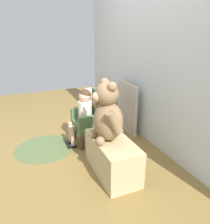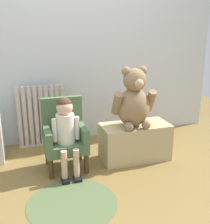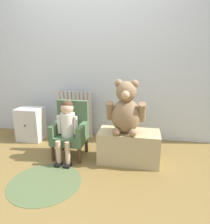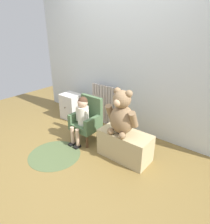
{
  "view_description": "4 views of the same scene",
  "coord_description": "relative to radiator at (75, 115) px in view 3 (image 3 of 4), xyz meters",
  "views": [
    {
      "loc": [
        2.33,
        -0.3,
        1.41
      ],
      "look_at": [
        0.29,
        0.55,
        0.57
      ],
      "focal_mm": 35.0,
      "sensor_mm": 36.0,
      "label": 1
    },
    {
      "loc": [
        -0.52,
        -1.97,
        1.35
      ],
      "look_at": [
        0.26,
        0.52,
        0.54
      ],
      "focal_mm": 45.0,
      "sensor_mm": 36.0,
      "label": 2
    },
    {
      "loc": [
        0.71,
        -1.67,
        1.21
      ],
      "look_at": [
        0.29,
        0.57,
        0.58
      ],
      "focal_mm": 32.0,
      "sensor_mm": 36.0,
      "label": 3
    },
    {
      "loc": [
        1.81,
        -1.43,
        1.69
      ],
      "look_at": [
        0.18,
        0.58,
        0.54
      ],
      "focal_mm": 32.0,
      "sensor_mm": 36.0,
      "label": 4
    }
  ],
  "objects": [
    {
      "name": "ground_plane",
      "position": [
        0.3,
        -1.15,
        -0.35
      ],
      "size": [
        6.0,
        6.0,
        0.0
      ],
      "primitive_type": "plane",
      "color": "olive"
    },
    {
      "name": "radiator",
      "position": [
        0.0,
        0.0,
        0.0
      ],
      "size": [
        0.56,
        0.05,
        0.71
      ],
      "color": "beige",
      "rests_on": "ground_plane"
    },
    {
      "name": "child_figure",
      "position": [
        0.16,
        -0.71,
        0.12
      ],
      "size": [
        0.25,
        0.35,
        0.73
      ],
      "color": "silver",
      "rests_on": "ground_plane"
    },
    {
      "name": "small_dresser",
      "position": [
        -0.61,
        -0.25,
        -0.11
      ],
      "size": [
        0.36,
        0.31,
        0.49
      ],
      "color": "silver",
      "rests_on": "ground_plane"
    },
    {
      "name": "low_bench",
      "position": [
        0.88,
        -0.64,
        -0.16
      ],
      "size": [
        0.7,
        0.34,
        0.38
      ],
      "primitive_type": "cube",
      "color": "tan",
      "rests_on": "ground_plane"
    },
    {
      "name": "large_teddy_bear",
      "position": [
        0.84,
        -0.68,
        0.29
      ],
      "size": [
        0.44,
        0.31,
        0.6
      ],
      "color": "#8D6E4C",
      "rests_on": "low_bench"
    },
    {
      "name": "floor_rug",
      "position": [
        0.1,
        -1.22,
        -0.35
      ],
      "size": [
        0.72,
        0.72,
        0.01
      ],
      "primitive_type": "cylinder",
      "color": "#51623A",
      "rests_on": "ground_plane"
    },
    {
      "name": "back_wall",
      "position": [
        0.3,
        0.13,
        0.85
      ],
      "size": [
        3.8,
        0.05,
        2.4
      ],
      "primitive_type": "cube",
      "color": "silver",
      "rests_on": "ground_plane"
    },
    {
      "name": "child_armchair",
      "position": [
        0.16,
        -0.6,
        -0.02
      ],
      "size": [
        0.4,
        0.36,
        0.69
      ],
      "color": "#496642",
      "rests_on": "ground_plane"
    }
  ]
}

